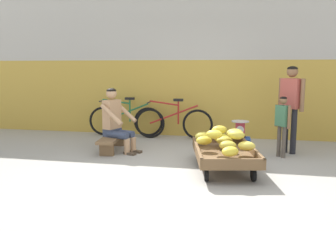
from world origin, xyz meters
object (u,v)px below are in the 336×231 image
object	(u,v)px
bicycle_far_left	(173,122)
low_bench	(113,140)
customer_adult	(291,100)
customer_child	(282,120)
vendor_seated	(116,120)
weighing_scale	(240,129)
bicycle_near_left	(125,120)
plastic_crate	(240,146)
shopping_bag	(248,154)
banana_cart	(224,154)

from	to	relation	value
bicycle_far_left	low_bench	bearing A→B (deg)	-125.99
customer_adult	customer_child	bearing A→B (deg)	-117.25
low_bench	customer_child	bearing A→B (deg)	2.03
low_bench	vendor_seated	xyz separation A→B (m)	(0.08, -0.03, 0.37)
bicycle_far_left	weighing_scale	bearing A→B (deg)	-38.36
low_bench	bicycle_near_left	xyz separation A→B (m)	(-0.20, 1.36, 0.15)
plastic_crate	customer_child	size ratio (longest dim) A/B	0.35
vendor_seated	shopping_bag	bearing A→B (deg)	-6.43
low_bench	plastic_crate	distance (m)	2.28
weighing_scale	customer_adult	distance (m)	1.03
banana_cart	customer_adult	bearing A→B (deg)	49.17
plastic_crate	shopping_bag	bearing A→B (deg)	-73.18
customer_adult	shopping_bag	size ratio (longest dim) A/B	6.38
plastic_crate	shopping_bag	distance (m)	0.47
plastic_crate	vendor_seated	bearing A→B (deg)	-175.14
low_bench	bicycle_far_left	world-z (taller)	bicycle_far_left
customer_child	weighing_scale	bearing A→B (deg)	175.78
banana_cart	customer_child	distance (m)	1.37
plastic_crate	bicycle_near_left	xyz separation A→B (m)	(-2.47, 1.20, 0.20)
banana_cart	customer_child	world-z (taller)	customer_child
low_bench	weighing_scale	xyz separation A→B (m)	(2.28, 0.16, 0.25)
vendor_seated	bicycle_far_left	size ratio (longest dim) A/B	0.69
bicycle_far_left	customer_child	world-z (taller)	customer_child
banana_cart	bicycle_far_left	world-z (taller)	bicycle_far_left
weighing_scale	customer_adult	world-z (taller)	customer_adult
customer_child	shopping_bag	size ratio (longest dim) A/B	4.29
bicycle_far_left	customer_adult	size ratio (longest dim) A/B	1.09
vendor_seated	bicycle_near_left	xyz separation A→B (m)	(-0.28, 1.39, -0.21)
weighing_scale	customer_child	size ratio (longest dim) A/B	0.29
vendor_seated	weighing_scale	xyz separation A→B (m)	(2.19, 0.19, -0.11)
plastic_crate	bicycle_far_left	distance (m)	1.76
weighing_scale	bicycle_far_left	xyz separation A→B (m)	(-1.37, 1.09, -0.10)
bicycle_far_left	shopping_bag	world-z (taller)	bicycle_far_left
customer_adult	customer_child	size ratio (longest dim) A/B	1.48
plastic_crate	weighing_scale	size ratio (longest dim) A/B	1.20
low_bench	bicycle_near_left	size ratio (longest dim) A/B	0.68
bicycle_far_left	plastic_crate	bearing A→B (deg)	-38.33
banana_cart	vendor_seated	size ratio (longest dim) A/B	1.38
bicycle_near_left	customer_child	world-z (taller)	customer_child
bicycle_near_left	plastic_crate	bearing A→B (deg)	-25.92
low_bench	banana_cart	bearing A→B (deg)	-21.95
low_bench	bicycle_far_left	bearing A→B (deg)	54.01
low_bench	vendor_seated	size ratio (longest dim) A/B	0.98
low_bench	weighing_scale	distance (m)	2.30
customer_child	bicycle_near_left	bearing A→B (deg)	158.36
banana_cart	bicycle_near_left	size ratio (longest dim) A/B	0.95
weighing_scale	customer_adult	size ratio (longest dim) A/B	0.20
bicycle_far_left	customer_child	bearing A→B (deg)	-28.90
customer_adult	shopping_bag	world-z (taller)	customer_adult
banana_cart	customer_adult	xyz separation A→B (m)	(1.09, 1.26, 0.71)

